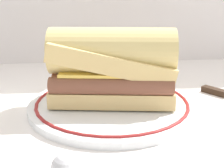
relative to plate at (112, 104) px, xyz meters
The scene contains 3 objects.
ground_plane 0.04m from the plate, 33.80° to the left, with size 1.50×1.50×0.00m, color silver.
plate is the anchor object (origin of this frame).
sausage_sandwich 0.07m from the plate, 63.43° to the left, with size 0.22×0.13×0.13m.
Camera 1 is at (-0.07, -0.51, 0.21)m, focal length 47.58 mm.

